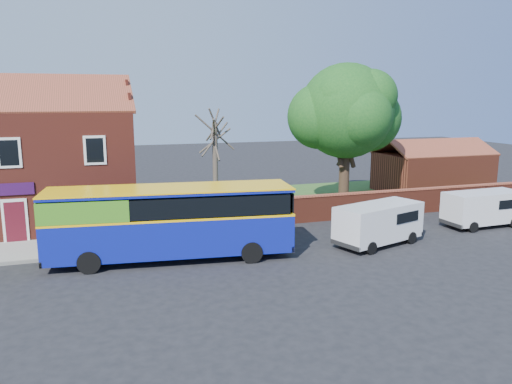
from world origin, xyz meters
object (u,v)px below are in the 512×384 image
object	(u,v)px
van_near	(379,222)
large_tree	(346,114)
bus	(163,219)
van_far	(483,207)

from	to	relation	value
van_near	large_tree	size ratio (longest dim) A/B	0.53
bus	van_far	world-z (taller)	bus
van_far	large_tree	distance (m)	10.15
bus	van_far	xyz separation A→B (m)	(18.14, 0.34, -0.76)
van_far	large_tree	size ratio (longest dim) A/B	0.49
bus	large_tree	world-z (taller)	large_tree
van_near	van_far	distance (m)	7.74
van_far	large_tree	bearing A→B (deg)	123.49
bus	large_tree	bearing A→B (deg)	36.42
bus	van_near	size ratio (longest dim) A/B	2.21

